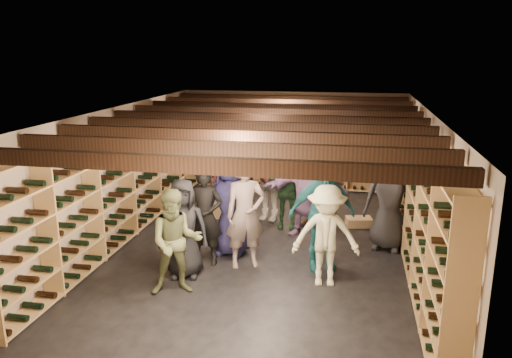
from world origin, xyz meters
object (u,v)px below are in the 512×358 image
object	(u,v)px
crate_stack_right	(307,194)
person_10	(286,191)
crate_stack_left	(218,197)
person_6	(230,205)
person_0	(183,229)
person_1	(205,216)
person_9	(268,176)
person_8	(323,186)
person_11	(307,191)
person_4	(322,214)
person_2	(176,242)
person_12	(390,200)
person_7	(245,214)
person_3	(326,236)
crate_loose	(359,222)
person_5	(242,183)

from	to	relation	value
crate_stack_right	person_10	xyz separation A→B (m)	(-0.27, -1.58, 0.49)
crate_stack_left	person_6	xyz separation A→B (m)	(0.72, -1.83, 0.45)
person_0	person_1	distance (m)	0.55
crate_stack_right	person_9	distance (m)	1.56
person_0	person_8	size ratio (longest dim) A/B	0.91
person_10	person_11	size ratio (longest dim) A/B	0.86
person_4	person_1	bearing A→B (deg)	165.77
person_2	person_11	xyz separation A→B (m)	(1.60, 2.65, 0.09)
person_0	person_10	world-z (taller)	person_0
person_2	person_11	distance (m)	3.10
person_1	person_12	world-z (taller)	person_12
person_7	person_12	size ratio (longest dim) A/B	0.99
person_9	person_3	bearing A→B (deg)	-50.00
crate_loose	crate_stack_right	bearing A→B (deg)	133.23
crate_loose	person_5	distance (m)	2.45
person_7	person_9	distance (m)	2.26
person_0	person_5	bearing A→B (deg)	70.22
person_1	person_10	size ratio (longest dim) A/B	1.08
crate_stack_left	crate_loose	distance (m)	2.91
crate_stack_right	crate_loose	bearing A→B (deg)	-46.77
person_5	person_11	distance (m)	1.42
person_4	person_6	xyz separation A→B (m)	(-1.55, 0.29, -0.03)
crate_stack_left	person_2	distance (m)	3.38
person_0	person_11	xyz separation A→B (m)	(1.68, 2.11, 0.10)
person_5	crate_stack_right	bearing A→B (deg)	41.66
crate_stack_right	person_10	distance (m)	1.68
crate_stack_left	person_7	bearing A→B (deg)	-64.51
person_0	crate_stack_left	bearing A→B (deg)	82.44
person_0	person_5	distance (m)	2.59
person_1	crate_stack_left	bearing A→B (deg)	98.12
person_7	person_8	xyz separation A→B (m)	(1.09, 2.05, -0.03)
crate_stack_right	person_8	distance (m)	1.61
crate_stack_right	person_3	world-z (taller)	person_3
person_1	person_12	bearing A→B (deg)	20.47
crate_loose	person_8	size ratio (longest dim) A/B	0.30
crate_stack_left	person_12	bearing A→B (deg)	-17.34
person_12	person_2	bearing A→B (deg)	-128.78
person_5	person_8	bearing A→B (deg)	-8.49
person_2	person_5	xyz separation A→B (m)	(0.26, 3.11, 0.05)
crate_stack_right	person_5	world-z (taller)	person_5
person_7	person_12	xyz separation A→B (m)	(2.30, 1.21, 0.01)
person_6	person_9	bearing A→B (deg)	89.62
person_7	person_10	xyz separation A→B (m)	(0.40, 1.90, -0.13)
person_6	person_5	bearing A→B (deg)	105.65
person_9	person_6	bearing A→B (deg)	-86.65
person_3	person_8	xyz separation A→B (m)	(-0.21, 2.47, 0.08)
person_4	person_10	size ratio (longest dim) A/B	1.21
person_3	person_6	size ratio (longest dim) A/B	0.88
person_3	person_12	bearing A→B (deg)	52.24
crate_loose	person_8	world-z (taller)	person_8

